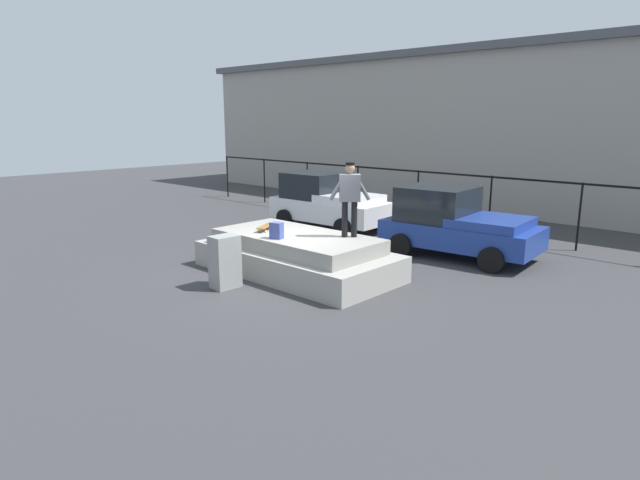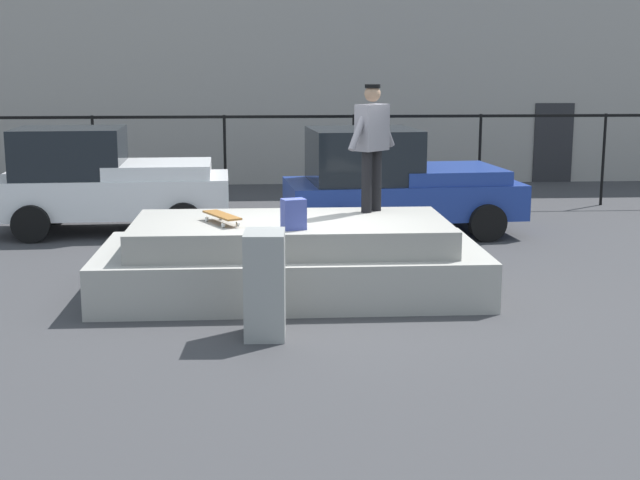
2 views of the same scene
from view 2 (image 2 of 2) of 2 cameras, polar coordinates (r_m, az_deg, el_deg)
The scene contains 10 objects.
ground_plane at distance 11.40m, azimuth -0.76°, elevation -3.83°, with size 60.00×60.00×0.00m, color #38383A.
concrete_ledge at distance 11.63m, azimuth -1.88°, elevation -1.28°, with size 4.96×2.45×0.97m.
skateboarder at distance 12.10m, azimuth 3.36°, elevation 6.55°, with size 0.75×0.75×1.73m.
skateboard at distance 11.33m, azimuth -6.32°, elevation 1.56°, with size 0.53×0.80×0.12m.
backpack at distance 10.85m, azimuth -1.71°, elevation 1.67°, with size 0.28×0.20×0.38m, color #3F4C99.
car_white_pickup_near at distance 16.31m, azimuth -13.68°, elevation 3.71°, with size 4.17×2.13×1.86m.
car_blue_pickup_mid at distance 15.77m, azimuth 4.70°, elevation 3.72°, with size 4.20×2.45×1.86m.
utility_box at distance 9.76m, azimuth -3.56°, elevation -2.86°, with size 0.44×0.60×1.18m, color gray.
fence_row at distance 18.44m, azimuth -1.98°, elevation 6.34°, with size 24.06×0.06×1.95m.
warehouse_building at distance 26.31m, azimuth -2.56°, elevation 11.84°, with size 34.87×8.64×6.48m.
Camera 2 is at (-0.57, -10.99, 2.96)m, focal length 49.81 mm.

